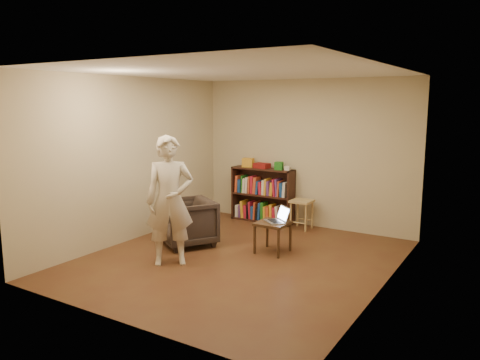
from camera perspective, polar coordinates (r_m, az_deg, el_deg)
The scene contains 15 objects.
floor at distance 6.71m, azimuth -0.14°, elevation -9.67°, with size 4.50×4.50×0.00m, color #4E2619.
ceiling at distance 6.35m, azimuth -0.15°, elevation 13.07°, with size 4.50×4.50×0.00m, color white.
wall_back at distance 8.39m, azimuth 8.00°, elevation 3.22°, with size 4.00×4.00×0.00m, color #BAAC8D.
wall_left at distance 7.64m, azimuth -13.01°, elevation 2.46°, with size 4.50×4.50×0.00m, color #BAAC8D.
wall_right at distance 5.63m, azimuth 17.44°, elevation -0.18°, with size 4.50×4.50×0.00m, color #BAAC8D.
bookshelf at distance 8.72m, azimuth 2.81°, elevation -2.19°, with size 1.20×0.30×1.00m.
box_yellow at distance 8.76m, azimuth 0.99°, elevation 2.14°, with size 0.20×0.15×0.16m, color gold.
red_cloth at distance 8.62m, azimuth 2.69°, elevation 1.76°, with size 0.27×0.20×0.09m, color maroon.
box_green at distance 8.43m, azimuth 4.76°, elevation 1.73°, with size 0.14×0.14×0.14m, color #206F1D.
box_white at distance 8.39m, azimuth 5.81°, elevation 1.45°, with size 0.09×0.09×0.07m, color silver.
stool at distance 8.23m, azimuth 7.53°, elevation -3.13°, with size 0.36×0.36×0.52m.
armchair at distance 7.33m, azimuth -6.46°, elevation -5.14°, with size 0.77×0.79×0.72m, color #2E231E.
side_table at distance 6.93m, azimuth 4.02°, elevation -5.76°, with size 0.45×0.45×0.46m.
laptop at distance 6.92m, azimuth 4.68°, elevation -4.66°, with size 0.43×0.43×0.22m.
person at distance 6.40m, azimuth -8.55°, elevation -2.51°, with size 0.64×0.42×1.77m, color beige.
Camera 1 is at (3.34, -5.39, 2.20)m, focal length 35.00 mm.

